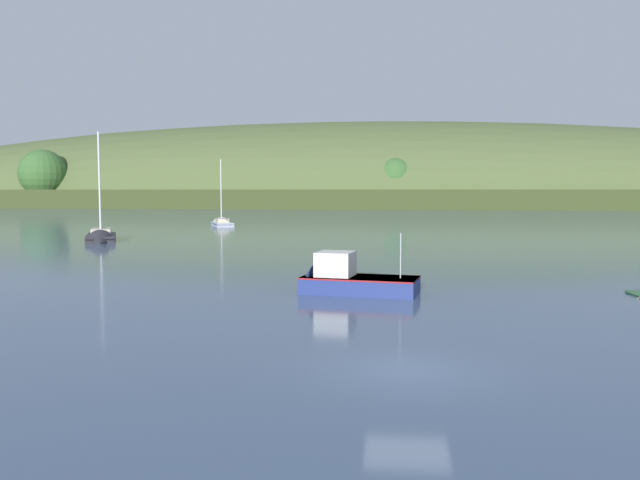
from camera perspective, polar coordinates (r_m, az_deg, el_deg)
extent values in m
plane|color=#425675|center=(19.61, 7.72, -11.37)|extent=(1400.00, 1400.00, 0.00)
cube|color=#35401E|center=(210.07, 7.33, 3.66)|extent=(515.32, 73.83, 5.57)
ellipsoid|color=#4C5B33|center=(234.96, 3.38, 3.09)|extent=(412.61, 92.27, 59.34)
sphere|color=#38602D|center=(229.04, -23.23, 5.44)|extent=(15.31, 15.31, 15.31)
sphere|color=#38602D|center=(198.37, 6.66, 5.59)|extent=(11.41, 11.41, 11.41)
cube|color=#ADB2BC|center=(97.83, -8.60, 1.22)|extent=(4.87, 6.78, 1.15)
cone|color=#ADB2BC|center=(100.94, -8.90, 1.31)|extent=(2.83, 2.42, 2.39)
cube|color=navy|center=(97.81, -8.60, 1.41)|extent=(4.89, 6.79, 0.11)
cube|color=#BCB299|center=(97.94, -8.62, 1.72)|extent=(2.71, 3.29, 0.56)
cylinder|color=silver|center=(98.46, -8.71, 4.31)|extent=(0.17, 0.17, 9.41)
cylinder|color=silver|center=(96.91, -8.53, 1.94)|extent=(1.49, 3.08, 0.14)
cube|color=#232328|center=(72.52, -18.72, -0.07)|extent=(5.79, 8.46, 1.39)
cone|color=#232328|center=(68.55, -18.81, -0.32)|extent=(3.32, 2.92, 2.76)
cube|color=black|center=(72.49, -18.72, 0.24)|extent=(5.82, 8.47, 0.13)
cube|color=#BCB299|center=(72.26, -18.74, 0.72)|extent=(3.21, 4.07, 0.64)
cylinder|color=silver|center=(71.33, -18.86, 4.73)|extent=(0.20, 0.20, 10.74)
cylinder|color=silver|center=(73.52, -18.72, 1.15)|extent=(1.80, 3.91, 0.16)
cube|color=navy|center=(33.54, 3.54, -4.33)|extent=(6.27, 3.66, 1.28)
cone|color=navy|center=(34.30, -1.28, -4.13)|extent=(1.32, 2.54, 2.41)
cube|color=maroon|center=(33.46, 3.55, -3.31)|extent=(6.28, 3.72, 0.08)
cube|color=silver|center=(33.68, 1.38, -2.11)|extent=(2.14, 2.22, 1.26)
cube|color=#192833|center=(33.89, -0.02, -1.74)|extent=(0.35, 1.70, 0.71)
cylinder|color=#B2B2B7|center=(32.93, 7.12, -1.39)|extent=(0.06, 0.06, 2.29)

